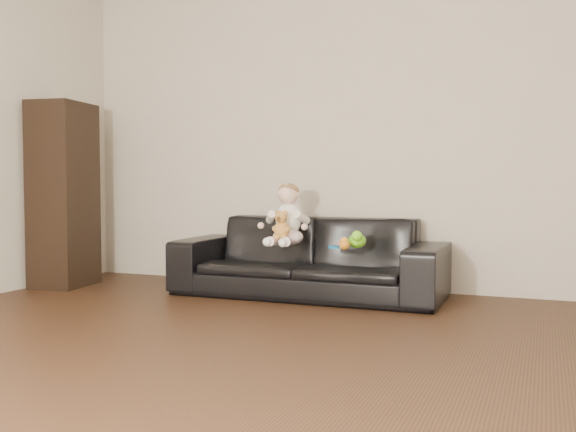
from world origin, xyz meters
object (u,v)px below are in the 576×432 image
at_px(baby, 287,218).
at_px(toy_green, 357,241).
at_px(teddy_bear, 281,225).
at_px(toy_rattle, 344,244).
at_px(sofa, 308,257).
at_px(cabinet, 64,195).
at_px(toy_blue_disc, 336,247).

relative_size(baby, toy_green, 3.03).
bearing_deg(teddy_bear, toy_green, -4.61).
distance_m(teddy_bear, toy_rattle, 0.50).
distance_m(sofa, baby, 0.34).
height_order(cabinet, toy_blue_disc, cabinet).
relative_size(cabinet, toy_rattle, 19.89).
distance_m(teddy_bear, toy_green, 0.56).
bearing_deg(teddy_bear, toy_blue_disc, -7.58).
distance_m(cabinet, baby, 1.94).
relative_size(teddy_bear, toy_green, 1.37).
distance_m(sofa, teddy_bear, 0.38).
xyz_separation_m(cabinet, toy_rattle, (2.42, 0.05, -0.33)).
height_order(baby, toy_rattle, baby).
xyz_separation_m(cabinet, toy_blue_disc, (2.33, 0.14, -0.36)).
xyz_separation_m(toy_green, toy_blue_disc, (-0.14, -0.06, -0.05)).
bearing_deg(toy_green, sofa, 163.95).
distance_m(toy_green, toy_blue_disc, 0.16).
relative_size(toy_green, toy_rattle, 2.01).
xyz_separation_m(sofa, toy_green, (0.42, -0.12, 0.15)).
bearing_deg(toy_rattle, toy_blue_disc, 134.06).
distance_m(sofa, toy_green, 0.46).
xyz_separation_m(sofa, toy_rattle, (0.37, -0.27, 0.13)).
xyz_separation_m(teddy_bear, toy_blue_disc, (0.39, 0.08, -0.15)).
bearing_deg(cabinet, sofa, -0.27).
height_order(sofa, teddy_bear, teddy_bear).
bearing_deg(toy_blue_disc, baby, 170.85).
relative_size(sofa, baby, 4.36).
relative_size(cabinet, teddy_bear, 7.22).
height_order(sofa, cabinet, cabinet).
bearing_deg(sofa, cabinet, -171.41).
bearing_deg(sofa, toy_rattle, -36.25).
bearing_deg(teddy_bear, cabinet, 163.23).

